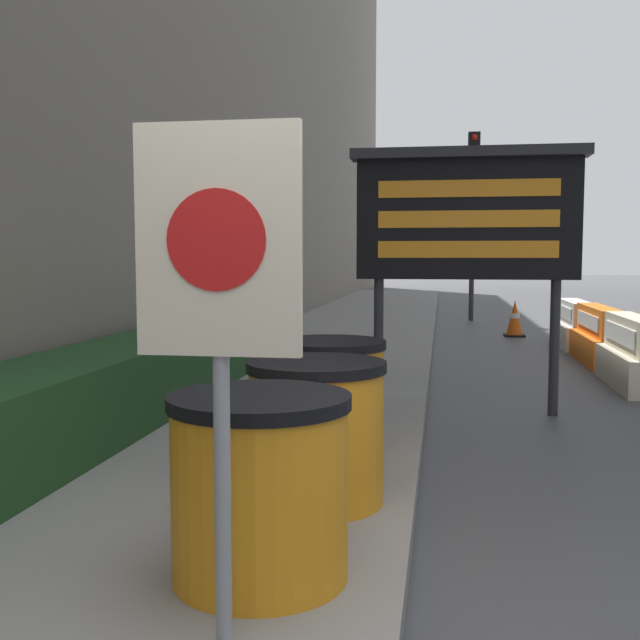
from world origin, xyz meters
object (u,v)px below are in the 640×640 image
jersey_barrier_orange_near (598,338)px  traffic_light_near_curb (473,186)px  traffic_cone_near (589,318)px  traffic_cone_mid (515,319)px  message_board (467,217)px  jersey_barrier_white (575,327)px  warning_sign (219,286)px  barrel_drum_foreground (260,486)px  jersey_barrier_cream (633,356)px  barrel_drum_back (330,397)px  barrel_drum_middle (316,431)px

jersey_barrier_orange_near → traffic_light_near_curb: size_ratio=0.43×
traffic_cone_near → traffic_cone_mid: bearing=-137.2°
message_board → jersey_barrier_white: size_ratio=1.53×
warning_sign → traffic_cone_near: warning_sign is taller
barrel_drum_foreground → jersey_barrier_cream: bearing=64.0°
jersey_barrier_orange_near → traffic_cone_near: 5.18m
barrel_drum_back → message_board: (1.03, 2.38, 1.39)m
traffic_cone_near → barrel_drum_foreground: bearing=-106.1°
barrel_drum_middle → warning_sign: 1.93m
barrel_drum_middle → barrel_drum_back: 1.06m
barrel_drum_middle → traffic_cone_mid: 11.08m
jersey_barrier_white → barrel_drum_middle: bearing=-107.9°
message_board → jersey_barrier_orange_near: size_ratio=1.37×
barrel_drum_foreground → warning_sign: size_ratio=0.44×
jersey_barrier_cream → barrel_drum_foreground: bearing=-116.0°
warning_sign → message_board: bearing=79.0°
warning_sign → traffic_cone_mid: (2.18, 12.57, -1.14)m
barrel_drum_middle → message_board: bearing=74.7°
barrel_drum_back → warning_sign: size_ratio=0.44×
jersey_barrier_orange_near → traffic_light_near_curb: bearing=102.8°
barrel_drum_foreground → message_board: 4.82m
barrel_drum_foreground → traffic_light_near_curb: 15.69m
message_board → jersey_barrier_white: message_board is taller
message_board → jersey_barrier_cream: 3.17m
barrel_drum_back → jersey_barrier_white: (3.09, 8.27, -0.22)m
jersey_barrier_cream → barrel_drum_middle: bearing=-119.8°
message_board → traffic_cone_near: (2.88, 9.00, -1.71)m
barrel_drum_back → warning_sign: (0.03, -2.76, 0.91)m
barrel_drum_back → traffic_cone_mid: bearing=77.3°
barrel_drum_back → message_board: message_board is taller
jersey_barrier_cream → traffic_light_near_curb: (-1.59, 9.08, 2.87)m
barrel_drum_foreground → jersey_barrier_white: size_ratio=0.48×
barrel_drum_middle → traffic_light_near_curb: 14.64m
jersey_barrier_orange_near → traffic_cone_mid: size_ratio=2.71×
barrel_drum_foreground → traffic_cone_near: (3.90, 13.50, -0.31)m
message_board → jersey_barrier_orange_near: 4.68m
warning_sign → traffic_light_near_curb: (1.47, 16.04, 1.76)m
barrel_drum_back → jersey_barrier_white: barrel_drum_back is taller
jersey_barrier_cream → jersey_barrier_white: bearing=90.0°
message_board → jersey_barrier_orange_near: (2.06, 3.89, -1.60)m
barrel_drum_foreground → traffic_cone_near: 14.05m
warning_sign → traffic_light_near_curb: 16.20m
barrel_drum_back → warning_sign: 2.91m
barrel_drum_middle → jersey_barrier_white: bearing=72.1°
traffic_cone_near → jersey_barrier_white: bearing=-104.8°
jersey_barrier_white → message_board: bearing=-109.3°
jersey_barrier_cream → traffic_cone_mid: bearing=98.9°
traffic_cone_near → jersey_barrier_cream: bearing=-96.5°
barrel_drum_foreground → barrel_drum_middle: bearing=86.0°
message_board → jersey_barrier_cream: size_ratio=1.44×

